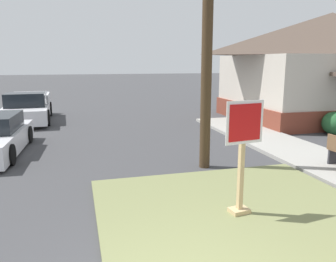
# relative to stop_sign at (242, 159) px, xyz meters

# --- Properties ---
(grass_corner_patch) EXTENTS (5.37, 5.97, 0.08)m
(grass_corner_patch) POSITION_rel_stop_sign_xyz_m (0.02, -0.44, -1.12)
(grass_corner_patch) COLOR olive
(grass_corner_patch) RESTS_ON ground
(sidewalk_strip) EXTENTS (2.20, 14.26, 0.12)m
(sidewalk_strip) POSITION_rel_stop_sign_xyz_m (3.90, 3.12, -1.10)
(sidewalk_strip) COLOR #9E9B93
(sidewalk_strip) RESTS_ON ground
(stop_sign) EXTENTS (0.78, 0.33, 2.16)m
(stop_sign) POSITION_rel_stop_sign_xyz_m (0.00, 0.00, 0.00)
(stop_sign) COLOR tan
(stop_sign) RESTS_ON grass_corner_patch
(manhole_cover) EXTENTS (0.70, 0.70, 0.02)m
(manhole_cover) POSITION_rel_stop_sign_xyz_m (-1.77, 1.23, -1.15)
(manhole_cover) COLOR black
(manhole_cover) RESTS_ON ground
(pickup_truck_white) EXTENTS (2.28, 5.29, 1.48)m
(pickup_truck_white) POSITION_rel_stop_sign_xyz_m (-5.29, 12.28, -0.54)
(pickup_truck_white) COLOR silver
(pickup_truck_white) RESTS_ON ground
(corner_house) EXTENTS (9.92, 8.03, 5.33)m
(corner_house) POSITION_rel_stop_sign_xyz_m (9.66, 9.44, 1.58)
(corner_house) COLOR brown
(corner_house) RESTS_ON ground
(shrub_near_porch) EXTENTS (0.99, 0.99, 0.95)m
(shrub_near_porch) POSITION_rel_stop_sign_xyz_m (7.14, 5.78, -0.68)
(shrub_near_porch) COLOR #285F32
(shrub_near_porch) RESTS_ON ground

